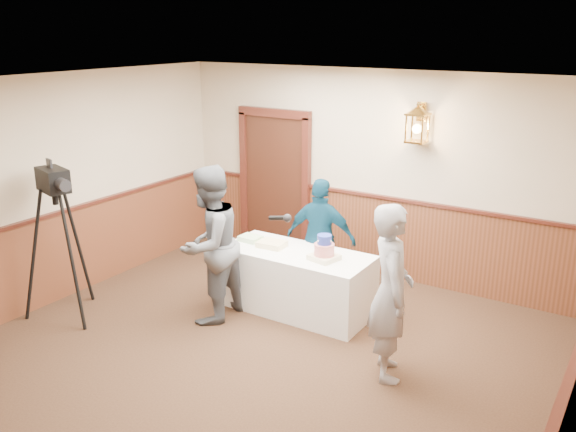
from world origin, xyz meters
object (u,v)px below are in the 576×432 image
object	(u,v)px
display_table	(297,281)
baker	(391,292)
tiered_cake	(324,250)
assistant_p	(321,239)
tv_camera_rig	(61,252)
interviewer	(209,245)
sheet_cake_yellow	(272,244)
sheet_cake_green	(250,238)

from	to	relation	value
display_table	baker	size ratio (longest dim) A/B	1.02
tiered_cake	assistant_p	xyz separation A→B (m)	(-0.36, 0.57, -0.10)
baker	assistant_p	xyz separation A→B (m)	(-1.48, 1.27, -0.11)
tiered_cake	assistant_p	bearing A→B (deg)	122.34
display_table	assistant_p	size ratio (longest dim) A/B	1.17
assistant_p	tv_camera_rig	size ratio (longest dim) A/B	0.85
interviewer	sheet_cake_yellow	bearing A→B (deg)	149.66
display_table	interviewer	world-z (taller)	interviewer
sheet_cake_green	baker	bearing A→B (deg)	-19.33
baker	sheet_cake_green	bearing A→B (deg)	40.09
interviewer	display_table	bearing A→B (deg)	132.42
tiered_cake	tv_camera_rig	size ratio (longest dim) A/B	0.19
display_table	tiered_cake	size ratio (longest dim) A/B	5.16
sheet_cake_green	baker	xyz separation A→B (m)	(2.21, -0.78, 0.10)
tiered_cake	sheet_cake_yellow	world-z (taller)	tiered_cake
tiered_cake	interviewer	distance (m)	1.32
display_table	baker	distance (m)	1.76
sheet_cake_green	tv_camera_rig	xyz separation A→B (m)	(-1.53, -1.63, 0.03)
assistant_p	baker	bearing A→B (deg)	129.85
sheet_cake_yellow	assistant_p	bearing A→B (deg)	53.74
display_table	assistant_p	bearing A→B (deg)	86.10
display_table	sheet_cake_green	world-z (taller)	sheet_cake_green
sheet_cake_yellow	tv_camera_rig	size ratio (longest dim) A/B	0.18
display_table	tiered_cake	bearing A→B (deg)	-7.01
tv_camera_rig	baker	bearing A→B (deg)	29.59
tiered_cake	tv_camera_rig	bearing A→B (deg)	-149.39
display_table	baker	xyz separation A→B (m)	(1.51, -0.75, 0.51)
interviewer	tv_camera_rig	bearing A→B (deg)	-61.89
interviewer	baker	world-z (taller)	interviewer
display_table	sheet_cake_green	size ratio (longest dim) A/B	6.84
sheet_cake_green	tv_camera_rig	bearing A→B (deg)	-133.19
baker	tv_camera_rig	size ratio (longest dim) A/B	0.98
interviewer	baker	bearing A→B (deg)	87.21
assistant_p	display_table	bearing A→B (deg)	76.59
assistant_p	tv_camera_rig	xyz separation A→B (m)	(-2.26, -2.12, 0.04)
interviewer	baker	size ratio (longest dim) A/B	1.05
sheet_cake_yellow	baker	size ratio (longest dim) A/B	0.18
interviewer	assistant_p	bearing A→B (deg)	146.02
display_table	interviewer	distance (m)	1.17
sheet_cake_green	assistant_p	size ratio (longest dim) A/B	0.17
tv_camera_rig	assistant_p	bearing A→B (deg)	59.86
display_table	sheet_cake_yellow	distance (m)	0.54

